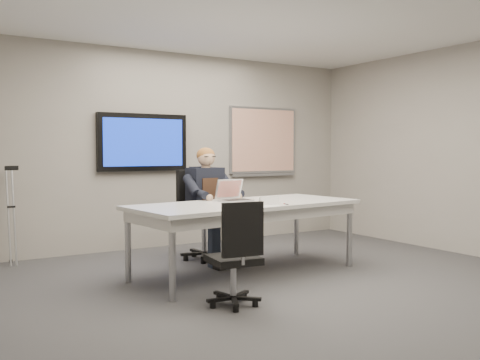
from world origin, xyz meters
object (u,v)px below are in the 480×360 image
conference_table (246,211)px  laptop (233,196)px  seated_person (212,216)px  office_chair_near (235,274)px  office_chair_far (201,231)px

conference_table → laptop: size_ratio=7.42×
seated_person → conference_table: bearing=-94.5°
laptop → seated_person: bearing=87.2°
laptop → office_chair_near: bearing=-123.8°
office_chair_near → office_chair_far: bearing=-102.4°
office_chair_near → laptop: laptop is taller
office_chair_near → laptop: bearing=-113.3°
seated_person → office_chair_far: bearing=87.3°
seated_person → office_chair_near: bearing=-119.7°
conference_table → laptop: laptop is taller
conference_table → office_chair_far: size_ratio=2.37×
office_chair_near → seated_person: seated_person is taller
office_chair_near → seated_person: size_ratio=0.66×
conference_table → office_chair_far: office_chair_far is taller
office_chair_far → laptop: (0.03, -0.75, 0.51)m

